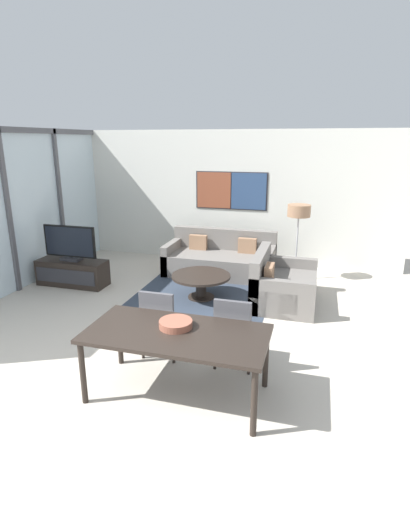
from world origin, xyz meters
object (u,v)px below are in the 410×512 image
dining_table (177,338)px  dining_chair_centre (234,328)px  sofa_side (280,286)px  dining_chair_left (161,319)px  fruit_bowl (176,323)px  floor_lamp (299,215)px  television (70,244)px  coffee_table (201,281)px  tv_console (73,273)px  sofa_main (221,260)px

dining_table → dining_chair_centre: dining_chair_centre is taller
sofa_side → dining_chair_left: (-1.22, -2.13, 0.22)m
dining_table → fruit_bowl: (-0.04, 0.10, 0.11)m
dining_chair_left → floor_lamp: floor_lamp is taller
fruit_bowl → television: bearing=139.6°
coffee_table → floor_lamp: bearing=43.2°
tv_console → dining_table: size_ratio=0.70×
dining_table → fruit_bowl: 0.15m
tv_console → sofa_main: size_ratio=0.60×
tv_console → television: (0.00, 0.00, 0.55)m
coffee_table → dining_chair_left: (0.07, -1.95, 0.19)m
television → dining_chair_centre: bearing=-29.1°
fruit_bowl → floor_lamp: (0.99, 3.92, 0.50)m
dining_chair_left → dining_chair_centre: (0.91, 0.01, 0.00)m
sofa_side → dining_chair_left: size_ratio=1.58×
dining_table → sofa_side: bearing=74.8°
dining_table → dining_chair_centre: bearing=56.9°
tv_console → dining_table: bearing=-41.1°
floor_lamp → tv_console: bearing=-160.3°
sofa_main → fruit_bowl: bearing=-83.0°
sofa_main → coffee_table: size_ratio=2.15×
television → dining_table: bearing=-41.1°
tv_console → sofa_side: 3.76m
tv_console → sofa_side: sofa_side is taller
dining_table → dining_chair_left: 0.84m
coffee_table → dining_chair_centre: 2.18m
sofa_main → dining_chair_left: bearing=-88.8°
fruit_bowl → floor_lamp: 4.07m
dining_chair_centre → dining_table: bearing=-123.1°
fruit_bowl → dining_chair_left: bearing=124.9°
dining_chair_centre → floor_lamp: bearing=81.6°
television → dining_chair_left: size_ratio=1.16×
dining_table → floor_lamp: 4.17m
dining_chair_left → floor_lamp: (1.40, 3.33, 0.76)m
television → floor_lamp: floor_lamp is taller
dining_chair_centre → fruit_bowl: bearing=-129.9°
sofa_main → floor_lamp: (1.47, -0.00, 0.99)m
sofa_main → sofa_side: size_ratio=1.53×
fruit_bowl → sofa_side: bearing=73.4°
coffee_table → dining_table: (0.53, -2.64, 0.35)m
floor_lamp → sofa_side: bearing=-98.4°
dining_chair_left → fruit_bowl: dining_chair_left is taller
dining_table → dining_chair_left: size_ratio=2.10×
sofa_main → dining_chair_left: 3.34m
television → fruit_bowl: bearing=-40.4°
dining_chair_centre → tv_console: bearing=150.9°
sofa_side → tv_console: bearing=93.3°
dining_chair_left → floor_lamp: size_ratio=0.61×
television → fruit_bowl: size_ratio=2.95×
television → tv_console: bearing=-90.0°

